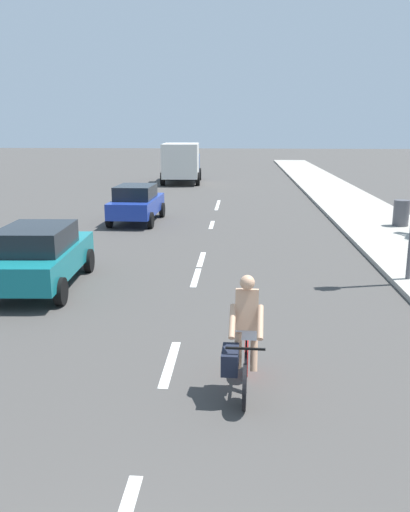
{
  "coord_description": "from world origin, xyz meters",
  "views": [
    {
      "loc": [
        1.14,
        -1.7,
        3.9
      ],
      "look_at": [
        0.38,
        9.77,
        1.1
      ],
      "focal_mm": 37.18,
      "sensor_mm": 36.0,
      "label": 1
    }
  ],
  "objects": [
    {
      "name": "lane_stripe_3",
      "position": [
        0.0,
        11.85,
        0.0
      ],
      "size": [
        0.16,
        1.8,
        0.01
      ],
      "primitive_type": "cube",
      "color": "white",
      "rests_on": "ground"
    },
    {
      "name": "parked_car_blue",
      "position": [
        -3.18,
        20.1,
        0.84
      ],
      "size": [
        1.93,
        4.01,
        1.57
      ],
      "rotation": [
        0.0,
        0.0,
        -0.02
      ],
      "color": "#1E389E",
      "rests_on": "ground"
    },
    {
      "name": "parked_car_teal",
      "position": [
        -3.79,
        10.71,
        0.84
      ],
      "size": [
        2.12,
        4.26,
        1.57
      ],
      "rotation": [
        0.0,
        0.0,
        0.06
      ],
      "color": "#14727A",
      "rests_on": "ground"
    },
    {
      "name": "lane_stripe_5",
      "position": [
        0.0,
        19.7,
        0.0
      ],
      "size": [
        0.16,
        1.8,
        0.01
      ],
      "primitive_type": "cube",
      "color": "white",
      "rests_on": "ground"
    },
    {
      "name": "lane_stripe_6",
      "position": [
        0.0,
        24.53,
        0.0
      ],
      "size": [
        0.16,
        1.8,
        0.01
      ],
      "primitive_type": "cube",
      "color": "white",
      "rests_on": "ground"
    },
    {
      "name": "sidewalk_strip",
      "position": [
        6.85,
        22.0,
        0.07
      ],
      "size": [
        3.6,
        80.0,
        0.14
      ],
      "primitive_type": "cube",
      "color": "#9E998E",
      "rests_on": "ground"
    },
    {
      "name": "delivery_truck",
      "position": [
        -3.06,
        36.39,
        1.5
      ],
      "size": [
        2.91,
        6.35,
        2.8
      ],
      "rotation": [
        0.0,
        0.0,
        0.05
      ],
      "color": "#23478C",
      "rests_on": "ground"
    },
    {
      "name": "trash_bin_far",
      "position": [
        7.43,
        19.23,
        0.64
      ],
      "size": [
        0.6,
        0.6,
        1.01
      ],
      "primitive_type": "cylinder",
      "color": "#47474C",
      "rests_on": "sidewalk_strip"
    },
    {
      "name": "lane_stripe_4",
      "position": [
        0.0,
        13.84,
        0.0
      ],
      "size": [
        0.16,
        1.8,
        0.01
      ],
      "primitive_type": "cube",
      "color": "white",
      "rests_on": "ground"
    },
    {
      "name": "lane_stripe_7",
      "position": [
        0.0,
        26.26,
        0.0
      ],
      "size": [
        0.16,
        1.8,
        0.01
      ],
      "primitive_type": "cube",
      "color": "white",
      "rests_on": "ground"
    },
    {
      "name": "cyclist",
      "position": [
        1.21,
        5.64,
        0.83
      ],
      "size": [
        0.62,
        1.71,
        1.82
      ],
      "rotation": [
        0.0,
        0.0,
        3.11
      ],
      "color": "black",
      "rests_on": "ground"
    },
    {
      "name": "lane_stripe_2",
      "position": [
        0.0,
        6.54,
        0.0
      ],
      "size": [
        0.16,
        1.8,
        0.01
      ],
      "primitive_type": "cube",
      "color": "white",
      "rests_on": "ground"
    },
    {
      "name": "ground_plane",
      "position": [
        0.0,
        20.0,
        0.0
      ],
      "size": [
        160.0,
        160.0,
        0.0
      ],
      "primitive_type": "plane",
      "color": "#423F3D"
    }
  ]
}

